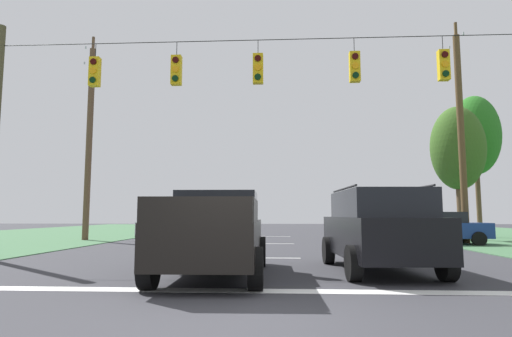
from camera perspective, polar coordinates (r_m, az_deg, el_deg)
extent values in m
plane|color=#333338|center=(6.09, -2.67, -19.38)|extent=(120.00, 120.00, 0.00)
cube|color=white|center=(8.17, -1.08, -15.95)|extent=(15.09, 0.45, 0.01)
cube|color=white|center=(14.11, 0.77, -11.81)|extent=(2.50, 0.15, 0.01)
cube|color=white|center=(20.95, 1.58, -9.96)|extent=(2.50, 0.15, 0.01)
cube|color=white|center=(27.82, 1.99, -9.02)|extent=(2.50, 0.15, 0.01)
cylinder|color=black|center=(14.16, 0.43, 16.73)|extent=(17.05, 0.02, 0.02)
cylinder|color=black|center=(15.26, -20.56, 14.47)|extent=(0.02, 0.02, 0.47)
cube|color=yellow|center=(15.03, -20.67, 11.94)|extent=(0.32, 0.24, 0.95)
cylinder|color=#310503|center=(15.00, -20.84, 13.17)|extent=(0.20, 0.04, 0.20)
cylinder|color=orange|center=(14.90, -20.89, 12.08)|extent=(0.20, 0.04, 0.20)
cylinder|color=black|center=(14.81, -20.93, 10.97)|extent=(0.20, 0.04, 0.20)
cylinder|color=black|center=(14.43, -10.50, 15.38)|extent=(0.02, 0.02, 0.47)
cube|color=yellow|center=(14.19, -10.56, 12.72)|extent=(0.32, 0.24, 0.95)
cylinder|color=#310503|center=(14.16, -10.67, 14.03)|extent=(0.20, 0.04, 0.20)
cylinder|color=orange|center=(14.06, -10.70, 12.88)|extent=(0.20, 0.04, 0.20)
cylinder|color=black|center=(13.96, -10.72, 11.72)|extent=(0.20, 0.04, 0.20)
cylinder|color=black|center=(14.07, 0.27, 15.85)|extent=(0.02, 0.02, 0.47)
cube|color=yellow|center=(13.82, 0.28, 13.13)|extent=(0.32, 0.24, 0.95)
cylinder|color=#310503|center=(13.79, 0.24, 14.48)|extent=(0.20, 0.04, 0.20)
cylinder|color=orange|center=(13.69, 0.24, 13.30)|extent=(0.20, 0.04, 0.20)
cylinder|color=black|center=(13.59, 0.25, 12.11)|extent=(0.20, 0.04, 0.20)
cylinder|color=black|center=(14.25, 12.93, 15.72)|extent=(0.02, 0.02, 0.47)
cube|color=yellow|center=(14.01, 13.00, 13.03)|extent=(0.32, 0.24, 0.95)
cylinder|color=#310503|center=(13.98, 13.07, 14.36)|extent=(0.20, 0.04, 0.20)
cylinder|color=orange|center=(13.87, 13.10, 13.20)|extent=(0.20, 0.04, 0.20)
cylinder|color=black|center=(13.78, 13.13, 12.02)|extent=(0.20, 0.04, 0.20)
cylinder|color=black|center=(14.94, 23.58, 15.05)|extent=(0.02, 0.02, 0.47)
cube|color=yellow|center=(14.70, 23.70, 12.47)|extent=(0.32, 0.24, 0.95)
cylinder|color=#310503|center=(14.67, 23.84, 13.73)|extent=(0.20, 0.04, 0.20)
cylinder|color=orange|center=(14.58, 23.90, 12.62)|extent=(0.20, 0.04, 0.20)
cylinder|color=black|center=(14.49, 23.95, 11.49)|extent=(0.20, 0.04, 0.20)
cube|color=black|center=(10.00, -5.49, -9.39)|extent=(2.12, 5.44, 0.85)
cube|color=black|center=(10.63, -5.00, -5.02)|extent=(1.89, 1.94, 0.70)
cube|color=black|center=(8.84, -12.67, -5.48)|extent=(0.15, 2.38, 0.45)
cube|color=black|center=(8.56, -0.33, -5.61)|extent=(0.15, 2.38, 0.45)
cube|color=black|center=(7.36, -8.10, -5.46)|extent=(1.96, 0.14, 0.45)
cylinder|color=black|center=(12.00, -9.19, -10.83)|extent=(0.30, 0.81, 0.80)
cylinder|color=black|center=(11.78, 0.58, -10.99)|extent=(0.30, 0.81, 0.80)
cylinder|color=black|center=(8.44, -14.10, -12.73)|extent=(0.30, 0.81, 0.80)
cylinder|color=black|center=(8.13, -0.04, -13.17)|extent=(0.30, 0.81, 0.80)
cube|color=black|center=(11.19, 15.90, -8.68)|extent=(2.19, 4.89, 0.95)
cube|color=black|center=(11.04, 15.99, -4.56)|extent=(1.96, 3.29, 0.65)
cylinder|color=black|center=(10.86, 11.60, -2.67)|extent=(0.19, 2.72, 0.05)
cylinder|color=black|center=(11.31, 20.09, -2.56)|extent=(0.19, 2.72, 0.05)
cylinder|color=black|center=(12.61, 9.60, -10.68)|extent=(0.30, 0.77, 0.76)
cylinder|color=black|center=(13.06, 18.21, -10.30)|extent=(0.30, 0.77, 0.76)
cylinder|color=black|center=(9.42, 12.85, -12.18)|extent=(0.30, 0.77, 0.76)
cylinder|color=black|center=(10.01, 24.04, -11.44)|extent=(0.30, 0.77, 0.76)
cube|color=silver|center=(25.00, -12.42, -7.68)|extent=(1.97, 4.37, 0.70)
cube|color=black|center=(24.99, -12.38, -6.30)|extent=(1.70, 2.16, 0.50)
cylinder|color=black|center=(23.43, -11.07, -8.67)|extent=(0.25, 0.65, 0.64)
cylinder|color=black|center=(23.87, -15.35, -8.52)|extent=(0.25, 0.65, 0.64)
cylinder|color=black|center=(26.21, -9.78, -8.42)|extent=(0.25, 0.65, 0.64)
cylinder|color=black|center=(26.60, -13.63, -8.30)|extent=(0.25, 0.65, 0.64)
cube|color=navy|center=(21.96, 23.13, -7.56)|extent=(4.33, 1.87, 0.70)
cube|color=black|center=(21.94, 23.07, -5.99)|extent=(2.13, 1.65, 0.50)
cylinder|color=black|center=(20.69, 20.23, -8.76)|extent=(0.64, 0.23, 0.64)
cylinder|color=black|center=(22.42, 18.95, -8.58)|extent=(0.64, 0.23, 0.64)
cylinder|color=black|center=(21.64, 27.55, -8.31)|extent=(0.64, 0.23, 0.64)
cylinder|color=black|center=(23.30, 25.78, -8.20)|extent=(0.64, 0.23, 0.64)
cylinder|color=brown|center=(23.58, 25.65, 3.84)|extent=(0.33, 0.33, 10.48)
cube|color=brown|center=(24.84, 25.11, 14.91)|extent=(0.12, 0.12, 2.16)
cylinder|color=#B2B7BC|center=(25.63, 24.36, 14.50)|extent=(0.08, 0.08, 0.12)
cylinder|color=#B2B7BC|center=(24.14, 25.89, 15.87)|extent=(0.08, 0.08, 0.12)
cylinder|color=brown|center=(25.58, -21.33, 3.26)|extent=(0.34, 0.34, 10.79)
cube|color=brown|center=(26.82, -20.91, 13.85)|extent=(0.12, 0.12, 2.23)
cylinder|color=#B2B7BC|center=(27.63, -20.12, 13.49)|extent=(0.08, 0.08, 0.12)
cylinder|color=#B2B7BC|center=(26.11, -21.72, 14.72)|extent=(0.08, 0.08, 0.12)
cube|color=brown|center=(26.54, -20.98, 12.02)|extent=(0.12, 0.12, 2.40)
cylinder|color=#B2B7BC|center=(27.41, -20.14, 11.67)|extent=(0.08, 0.08, 0.12)
cylinder|color=#B2B7BC|center=(25.75, -21.86, 12.90)|extent=(0.08, 0.08, 0.12)
cylinder|color=brown|center=(26.14, 25.58, -4.44)|extent=(0.39, 0.39, 3.81)
ellipsoid|color=#365D1F|center=(26.39, 25.26, 2.49)|extent=(2.90, 2.90, 4.67)
cylinder|color=brown|center=(29.73, 27.49, -3.35)|extent=(0.29, 0.29, 4.98)
ellipsoid|color=#276D1F|center=(30.12, 27.13, 3.98)|extent=(2.97, 2.97, 4.96)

